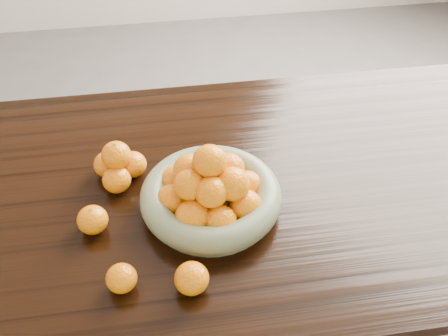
{
  "coord_description": "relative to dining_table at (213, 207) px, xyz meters",
  "views": [
    {
      "loc": [
        -0.11,
        -0.97,
        1.73
      ],
      "look_at": [
        0.03,
        -0.02,
        0.83
      ],
      "focal_mm": 40.0,
      "sensor_mm": 36.0,
      "label": 1
    }
  ],
  "objects": [
    {
      "name": "dining_table",
      "position": [
        0.0,
        0.0,
        0.0
      ],
      "size": [
        2.0,
        1.0,
        0.75
      ],
      "color": "black",
      "rests_on": "ground"
    },
    {
      "name": "loose_orange_1",
      "position": [
        -0.25,
        -0.3,
        0.12
      ],
      "size": [
        0.07,
        0.07,
        0.07
      ],
      "primitive_type": "ellipsoid",
      "color": "orange",
      "rests_on": "dining_table"
    },
    {
      "name": "loose_orange_0",
      "position": [
        -0.32,
        -0.11,
        0.13
      ],
      "size": [
        0.08,
        0.08,
        0.07
      ],
      "primitive_type": "ellipsoid",
      "color": "orange",
      "rests_on": "dining_table"
    },
    {
      "name": "ground",
      "position": [
        0.0,
        0.0,
        -0.66
      ],
      "size": [
        5.0,
        5.0,
        0.0
      ],
      "primitive_type": "plane",
      "color": "#595654",
      "rests_on": "ground"
    },
    {
      "name": "fruit_bowl",
      "position": [
        -0.01,
        -0.08,
        0.15
      ],
      "size": [
        0.37,
        0.37,
        0.2
      ],
      "rotation": [
        0.0,
        0.0,
        -0.05
      ],
      "color": "gray",
      "rests_on": "dining_table"
    },
    {
      "name": "orange_pyramid",
      "position": [
        -0.25,
        0.06,
        0.14
      ],
      "size": [
        0.15,
        0.14,
        0.13
      ],
      "rotation": [
        0.0,
        0.0,
        -0.15
      ],
      "color": "orange",
      "rests_on": "dining_table"
    },
    {
      "name": "loose_orange_2",
      "position": [
        -0.09,
        -0.32,
        0.13
      ],
      "size": [
        0.08,
        0.08,
        0.07
      ],
      "primitive_type": "ellipsoid",
      "color": "orange",
      "rests_on": "dining_table"
    }
  ]
}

